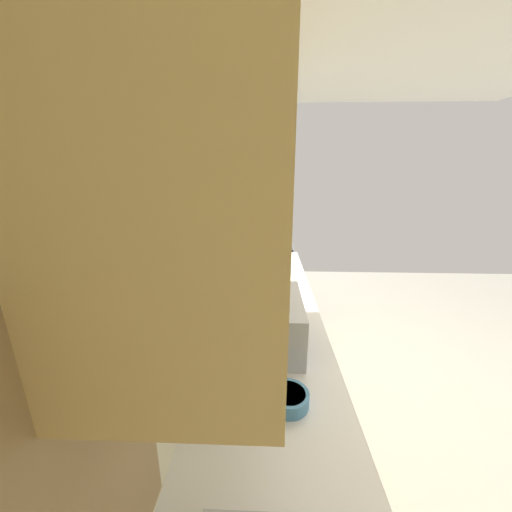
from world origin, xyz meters
name	(u,v)px	position (x,y,z in m)	size (l,w,h in m)	color
ground_plane	(421,415)	(0.00, 0.00, 0.00)	(6.72, 6.72, 0.00)	#BCB8A7
wall_back	(213,249)	(0.00, 1.58, 1.33)	(4.32, 0.12, 2.66)	beige
counter_run	(268,396)	(-0.35, 1.20, 0.47)	(3.48, 0.67, 0.93)	#E1C36F
upper_cabinets	(240,165)	(-0.35, 1.36, 1.86)	(2.46, 0.32, 0.69)	#E5BE72
window_back_wall	(73,500)	(-1.55, 1.51, 1.35)	(0.52, 0.02, 0.69)	#997A4C
oven_range	(267,278)	(1.72, 1.21, 0.48)	(0.67, 0.64, 1.11)	black
microwave	(266,320)	(-0.47, 1.22, 1.06)	(0.51, 0.39, 0.26)	#B7BABF
bowl	(288,398)	(-0.91, 1.13, 0.96)	(0.17, 0.17, 0.06)	#4C8CBF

